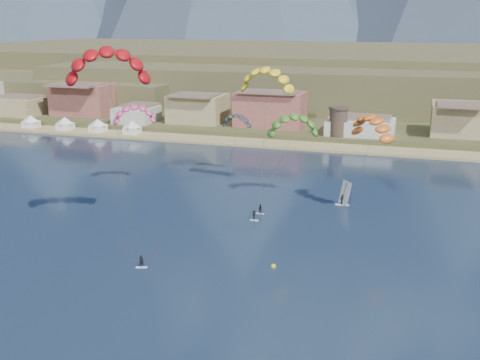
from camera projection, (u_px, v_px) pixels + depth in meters
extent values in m
plane|color=black|center=(161.00, 330.00, 69.54)|extent=(2400.00, 2400.00, 0.00)
cube|color=tan|center=(316.00, 146.00, 167.10)|extent=(2200.00, 12.00, 0.90)
cube|color=#4D482A|center=(394.00, 54.00, 585.30)|extent=(2200.00, 900.00, 4.00)
cube|color=brown|center=(451.00, 79.00, 258.32)|extent=(320.00, 150.00, 15.00)
cube|color=brown|center=(293.00, 64.00, 317.32)|extent=(380.00, 170.00, 18.00)
cube|color=#313E53|center=(408.00, 2.00, 883.11)|extent=(2000.00, 200.00, 110.00)
cylinder|color=#47382D|center=(338.00, 123.00, 171.51)|extent=(5.20, 5.20, 8.00)
cylinder|color=#47382D|center=(339.00, 108.00, 170.35)|extent=(5.82, 5.82, 0.60)
cube|color=white|center=(31.00, 124.00, 193.50)|extent=(4.50, 4.50, 2.00)
pyramid|color=white|center=(30.00, 115.00, 192.69)|extent=(6.40, 6.40, 2.00)
cube|color=white|center=(65.00, 126.00, 189.83)|extent=(4.50, 4.50, 2.00)
pyramid|color=white|center=(65.00, 117.00, 189.03)|extent=(6.40, 6.40, 2.00)
cube|color=white|center=(98.00, 128.00, 186.45)|extent=(4.50, 4.50, 2.00)
pyramid|color=white|center=(97.00, 119.00, 185.64)|extent=(6.40, 6.40, 2.00)
cube|color=white|center=(132.00, 130.00, 183.06)|extent=(4.50, 4.50, 2.00)
pyramid|color=white|center=(132.00, 121.00, 182.26)|extent=(6.40, 6.40, 2.00)
cube|color=silver|center=(142.00, 267.00, 86.87)|extent=(1.75, 0.95, 0.11)
imported|color=black|center=(141.00, 261.00, 86.59)|extent=(0.81, 0.64, 1.93)
cylinder|color=#262626|center=(124.00, 168.00, 89.35)|extent=(0.05, 0.05, 28.63)
cube|color=silver|center=(260.00, 214.00, 110.60)|extent=(1.56, 0.55, 0.10)
imported|color=black|center=(260.00, 209.00, 110.35)|extent=(0.90, 0.72, 1.77)
cylinder|color=#262626|center=(263.00, 147.00, 114.86)|extent=(0.05, 0.05, 25.33)
cube|color=silver|center=(254.00, 220.00, 106.99)|extent=(1.63, 0.55, 0.11)
imported|color=black|center=(254.00, 215.00, 106.73)|extent=(1.23, 0.74, 1.86)
cylinder|color=#262626|center=(274.00, 173.00, 111.05)|extent=(0.05, 0.05, 19.14)
cylinder|color=#262626|center=(128.00, 158.00, 122.81)|extent=(0.04, 0.04, 16.01)
cylinder|color=#262626|center=(231.00, 153.00, 133.95)|extent=(0.04, 0.04, 13.51)
cylinder|color=#262626|center=(367.00, 180.00, 105.56)|extent=(0.04, 0.04, 16.39)
cube|color=silver|center=(342.00, 205.00, 115.82)|extent=(2.75, 1.00, 0.14)
imported|color=black|center=(342.00, 200.00, 115.54)|extent=(1.00, 0.69, 1.94)
cube|color=white|center=(345.00, 193.00, 115.04)|extent=(1.27, 3.00, 4.64)
sphere|color=yellow|center=(273.00, 266.00, 87.05)|extent=(0.75, 0.75, 0.75)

